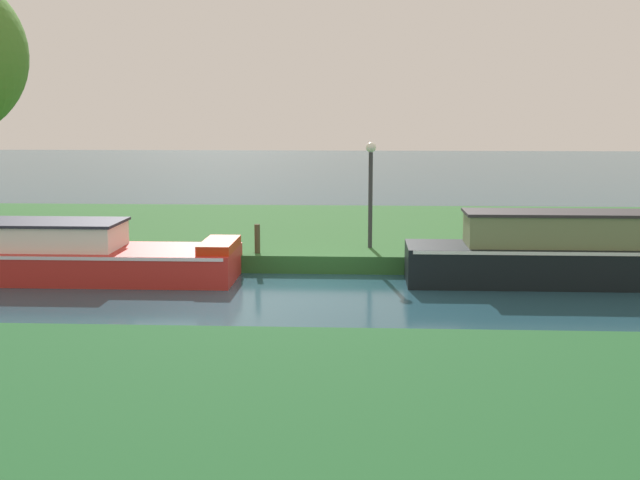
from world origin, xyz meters
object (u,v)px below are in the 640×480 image
object	(u,v)px
mooring_post_near	(257,239)
black_narrowboat	(627,253)
lamp_post	(371,180)
red_barge	(11,251)

from	to	relation	value
mooring_post_near	black_narrowboat	bearing A→B (deg)	-8.41
mooring_post_near	lamp_post	bearing A→B (deg)	19.07
black_narrowboat	red_barge	bearing A→B (deg)	-180.00
lamp_post	mooring_post_near	size ratio (longest dim) A/B	3.75
red_barge	black_narrowboat	world-z (taller)	red_barge
red_barge	mooring_post_near	world-z (taller)	red_barge
black_narrowboat	mooring_post_near	world-z (taller)	black_narrowboat
black_narrowboat	mooring_post_near	size ratio (longest dim) A/B	13.56
black_narrowboat	lamp_post	xyz separation A→B (m)	(-5.33, 2.06, 1.33)
red_barge	lamp_post	world-z (taller)	lamp_post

